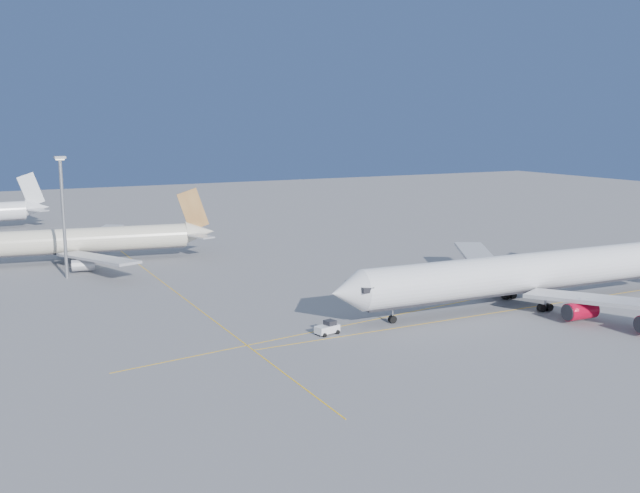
{
  "coord_description": "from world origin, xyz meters",
  "views": [
    {
      "loc": [
        -74.74,
        -101.65,
        30.87
      ],
      "look_at": [
        -12.31,
        19.81,
        7.0
      ],
      "focal_mm": 40.0,
      "sensor_mm": 36.0,
      "label": 1
    }
  ],
  "objects_px": {
    "airliner_virgin": "(530,273)",
    "pushback_tug": "(328,328)",
    "light_mast": "(63,207)",
    "airliner_etihad": "(79,241)"
  },
  "relations": [
    {
      "from": "airliner_virgin",
      "to": "pushback_tug",
      "type": "height_order",
      "value": "airliner_virgin"
    },
    {
      "from": "airliner_virgin",
      "to": "pushback_tug",
      "type": "bearing_deg",
      "value": -178.49
    },
    {
      "from": "pushback_tug",
      "to": "light_mast",
      "type": "relative_size",
      "value": 0.16
    },
    {
      "from": "airliner_virgin",
      "to": "light_mast",
      "type": "xyz_separation_m",
      "value": [
        -67.47,
        58.43,
        8.79
      ]
    },
    {
      "from": "airliner_virgin",
      "to": "light_mast",
      "type": "height_order",
      "value": "light_mast"
    },
    {
      "from": "pushback_tug",
      "to": "airliner_virgin",
      "type": "bearing_deg",
      "value": -12.33
    },
    {
      "from": "airliner_virgin",
      "to": "pushback_tug",
      "type": "xyz_separation_m",
      "value": [
        -38.8,
        0.47,
        -4.65
      ]
    },
    {
      "from": "airliner_virgin",
      "to": "pushback_tug",
      "type": "relative_size",
      "value": 19.44
    },
    {
      "from": "airliner_virgin",
      "to": "airliner_etihad",
      "type": "height_order",
      "value": "airliner_virgin"
    },
    {
      "from": "airliner_virgin",
      "to": "airliner_etihad",
      "type": "bearing_deg",
      "value": 132.22
    }
  ]
}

